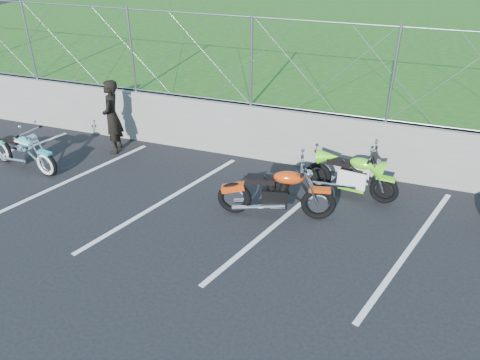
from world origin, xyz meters
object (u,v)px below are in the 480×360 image
(cruiser_turquoise, at_px, (24,153))
(sportbike_green, at_px, (352,177))
(person_standing, at_px, (112,117))
(naked_orange, at_px, (278,194))

(cruiser_turquoise, xyz_separation_m, sportbike_green, (7.19, 1.28, 0.03))
(cruiser_turquoise, xyz_separation_m, person_standing, (1.43, 1.50, 0.49))
(sportbike_green, xyz_separation_m, person_standing, (-5.76, 0.22, 0.46))
(cruiser_turquoise, relative_size, sportbike_green, 1.05)
(cruiser_turquoise, xyz_separation_m, naked_orange, (5.95, 0.03, 0.07))
(naked_orange, xyz_separation_m, person_standing, (-4.53, 1.47, 0.42))
(sportbike_green, height_order, person_standing, person_standing)
(person_standing, bearing_deg, naked_orange, 53.32)
(naked_orange, xyz_separation_m, sportbike_green, (1.24, 1.25, -0.05))
(sportbike_green, distance_m, person_standing, 5.79)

